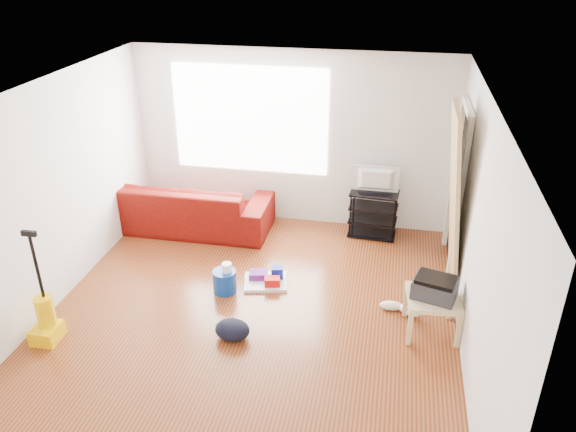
% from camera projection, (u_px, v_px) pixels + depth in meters
% --- Properties ---
extents(room, '(4.51, 5.01, 2.51)m').
position_uv_depth(room, '(257.00, 212.00, 5.80)').
color(room, '#5D210E').
rests_on(room, ground).
extents(sofa, '(2.39, 0.94, 0.70)m').
position_uv_depth(sofa, '(189.00, 227.00, 8.20)').
color(sofa, '#460504').
rests_on(sofa, ground).
extents(tv_stand, '(0.68, 0.42, 0.66)m').
position_uv_depth(tv_stand, '(373.00, 213.00, 7.83)').
color(tv_stand, black).
rests_on(tv_stand, ground).
extents(tv, '(0.63, 0.08, 0.36)m').
position_uv_depth(tv, '(376.00, 180.00, 7.61)').
color(tv, black).
rests_on(tv, tv_stand).
extents(side_table, '(0.59, 0.59, 0.44)m').
position_uv_depth(side_table, '(433.00, 302.00, 5.89)').
color(side_table, tan).
rests_on(side_table, ground).
extents(printer, '(0.51, 0.44, 0.23)m').
position_uv_depth(printer, '(435.00, 287.00, 5.81)').
color(printer, '#26262C').
rests_on(printer, side_table).
extents(bucket, '(0.36, 0.36, 0.28)m').
position_uv_depth(bucket, '(225.00, 291.00, 6.73)').
color(bucket, navy).
rests_on(bucket, ground).
extents(toilet_paper, '(0.12, 0.12, 0.11)m').
position_uv_depth(toilet_paper, '(227.00, 277.00, 6.64)').
color(toilet_paper, white).
rests_on(toilet_paper, bucket).
extents(cleaning_tray, '(0.59, 0.51, 0.18)m').
position_uv_depth(cleaning_tray, '(267.00, 279.00, 6.86)').
color(cleaning_tray, white).
rests_on(cleaning_tray, ground).
extents(backpack, '(0.40, 0.33, 0.21)m').
position_uv_depth(backpack, '(233.00, 338.00, 5.95)').
color(backpack, black).
rests_on(backpack, ground).
extents(sneakers, '(0.47, 0.24, 0.11)m').
position_uv_depth(sneakers, '(400.00, 308.00, 6.33)').
color(sneakers, white).
rests_on(sneakers, ground).
extents(vacuum, '(0.27, 0.31, 1.26)m').
position_uv_depth(vacuum, '(46.00, 320.00, 5.84)').
color(vacuum, '#EBB100').
rests_on(vacuum, ground).
extents(door_panel, '(0.28, 0.89, 2.22)m').
position_uv_depth(door_panel, '(442.00, 288.00, 6.78)').
color(door_panel, '#9A714B').
rests_on(door_panel, ground).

